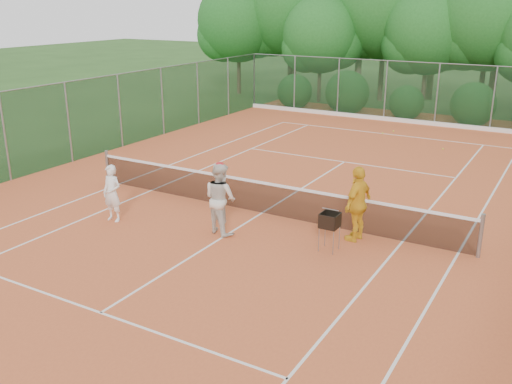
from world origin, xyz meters
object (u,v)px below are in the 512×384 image
player_white (112,193)px  player_center_grp (220,198)px  player_yellow (358,204)px  ball_hopper (330,221)px

player_white → player_center_grp: player_center_grp is taller
player_center_grp → player_yellow: size_ratio=0.99×
player_white → ball_hopper: player_white is taller
player_white → player_center_grp: size_ratio=0.82×
player_white → ball_hopper: 6.08m
player_yellow → player_center_grp: bearing=-58.9°
player_center_grp → player_yellow: (3.26, 1.33, 0.02)m
player_white → player_yellow: 6.65m
player_white → ball_hopper: size_ratio=1.64×
player_yellow → ball_hopper: 1.04m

